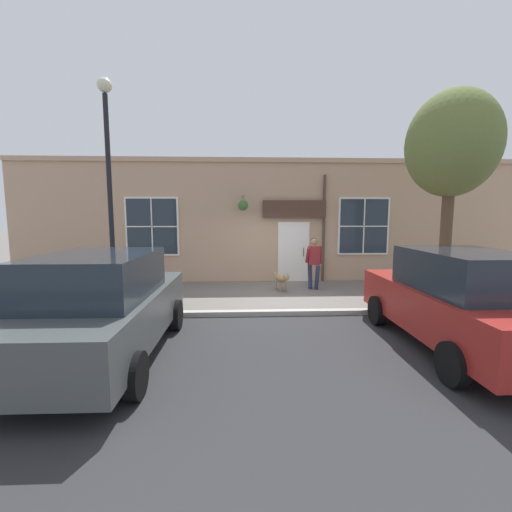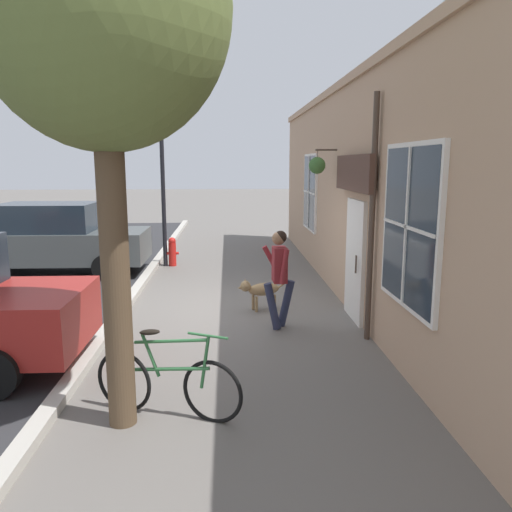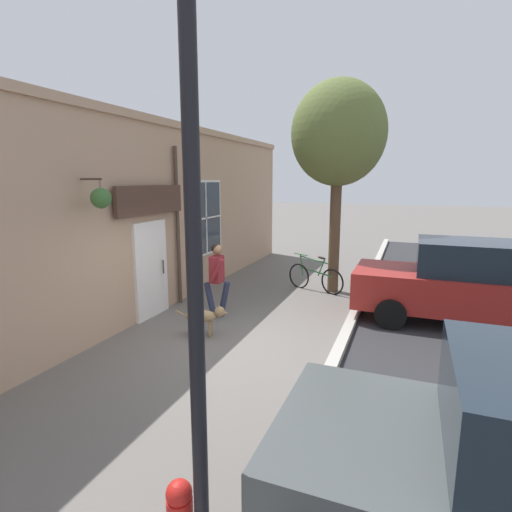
{
  "view_description": "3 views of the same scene",
  "coord_description": "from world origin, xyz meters",
  "px_view_note": "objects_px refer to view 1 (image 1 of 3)",
  "views": [
    {
      "loc": [
        9.78,
        -1.09,
        2.35
      ],
      "look_at": [
        -0.47,
        -0.63,
        1.11
      ],
      "focal_mm": 24.0,
      "sensor_mm": 36.0,
      "label": 1
    },
    {
      "loc": [
        0.04,
        9.17,
        2.71
      ],
      "look_at": [
        -0.39,
        1.68,
        1.31
      ],
      "focal_mm": 35.0,
      "sensor_mm": 36.0,
      "label": 2
    },
    {
      "loc": [
        3.0,
        -6.28,
        2.97
      ],
      "look_at": [
        -0.07,
        1.65,
        1.34
      ],
      "focal_mm": 28.0,
      "sensor_mm": 36.0,
      "label": 3
    }
  ],
  "objects_px": {
    "parked_car_mid_block": "(460,300)",
    "fire_hydrant": "(118,296)",
    "leaning_bicycle": "(428,286)",
    "street_lamp": "(108,166)",
    "street_tree_by_curb": "(452,149)",
    "parked_car_nearest_curb": "(104,306)",
    "dog_on_leash": "(282,279)",
    "pedestrian_walking": "(314,259)"
  },
  "relations": [
    {
      "from": "street_tree_by_curb",
      "to": "leaning_bicycle",
      "type": "relative_size",
      "value": 3.31
    },
    {
      "from": "parked_car_nearest_curb",
      "to": "dog_on_leash",
      "type": "bearing_deg",
      "value": 144.4
    },
    {
      "from": "leaning_bicycle",
      "to": "street_tree_by_curb",
      "type": "bearing_deg",
      "value": 18.68
    },
    {
      "from": "street_lamp",
      "to": "fire_hydrant",
      "type": "distance_m",
      "value": 3.06
    },
    {
      "from": "parked_car_nearest_curb",
      "to": "leaning_bicycle",
      "type": "bearing_deg",
      "value": 115.91
    },
    {
      "from": "parked_car_nearest_curb",
      "to": "fire_hydrant",
      "type": "xyz_separation_m",
      "value": [
        -2.77,
        -0.76,
        -0.48
      ]
    },
    {
      "from": "pedestrian_walking",
      "to": "parked_car_mid_block",
      "type": "relative_size",
      "value": 0.38
    },
    {
      "from": "leaning_bicycle",
      "to": "pedestrian_walking",
      "type": "bearing_deg",
      "value": -117.76
    },
    {
      "from": "parked_car_mid_block",
      "to": "fire_hydrant",
      "type": "height_order",
      "value": "parked_car_mid_block"
    },
    {
      "from": "pedestrian_walking",
      "to": "parked_car_mid_block",
      "type": "bearing_deg",
      "value": 16.68
    },
    {
      "from": "leaning_bicycle",
      "to": "dog_on_leash",
      "type": "bearing_deg",
      "value": -108.01
    },
    {
      "from": "pedestrian_walking",
      "to": "leaning_bicycle",
      "type": "distance_m",
      "value": 3.29
    },
    {
      "from": "leaning_bicycle",
      "to": "parked_car_nearest_curb",
      "type": "distance_m",
      "value": 8.22
    },
    {
      "from": "parked_car_nearest_curb",
      "to": "parked_car_mid_block",
      "type": "height_order",
      "value": "same"
    },
    {
      "from": "dog_on_leash",
      "to": "leaning_bicycle",
      "type": "xyz_separation_m",
      "value": [
        1.27,
        3.91,
        -0.02
      ]
    },
    {
      "from": "street_lamp",
      "to": "fire_hydrant",
      "type": "height_order",
      "value": "street_lamp"
    },
    {
      "from": "street_tree_by_curb",
      "to": "street_lamp",
      "type": "relative_size",
      "value": 1.02
    },
    {
      "from": "dog_on_leash",
      "to": "street_tree_by_curb",
      "type": "bearing_deg",
      "value": 66.89
    },
    {
      "from": "street_tree_by_curb",
      "to": "fire_hydrant",
      "type": "relative_size",
      "value": 7.07
    },
    {
      "from": "dog_on_leash",
      "to": "fire_hydrant",
      "type": "bearing_deg",
      "value": -63.76
    },
    {
      "from": "street_tree_by_curb",
      "to": "parked_car_nearest_curb",
      "type": "bearing_deg",
      "value": -67.51
    },
    {
      "from": "pedestrian_walking",
      "to": "leaning_bicycle",
      "type": "bearing_deg",
      "value": 62.24
    },
    {
      "from": "dog_on_leash",
      "to": "parked_car_nearest_curb",
      "type": "distance_m",
      "value": 5.99
    },
    {
      "from": "dog_on_leash",
      "to": "parked_car_mid_block",
      "type": "relative_size",
      "value": 0.23
    },
    {
      "from": "dog_on_leash",
      "to": "street_lamp",
      "type": "bearing_deg",
      "value": -61.75
    },
    {
      "from": "leaning_bicycle",
      "to": "fire_hydrant",
      "type": "relative_size",
      "value": 2.14
    },
    {
      "from": "pedestrian_walking",
      "to": "fire_hydrant",
      "type": "distance_m",
      "value": 5.8
    },
    {
      "from": "pedestrian_walking",
      "to": "fire_hydrant",
      "type": "xyz_separation_m",
      "value": [
        2.33,
        -5.28,
        -0.58
      ]
    },
    {
      "from": "pedestrian_walking",
      "to": "fire_hydrant",
      "type": "bearing_deg",
      "value": -66.22
    },
    {
      "from": "parked_car_nearest_curb",
      "to": "parked_car_mid_block",
      "type": "bearing_deg",
      "value": 91.29
    },
    {
      "from": "leaning_bicycle",
      "to": "street_lamp",
      "type": "bearing_deg",
      "value": -82.94
    },
    {
      "from": "street_tree_by_curb",
      "to": "parked_car_nearest_curb",
      "type": "xyz_separation_m",
      "value": [
        3.12,
        -7.54,
        -3.12
      ]
    },
    {
      "from": "dog_on_leash",
      "to": "leaning_bicycle",
      "type": "bearing_deg",
      "value": 71.99
    },
    {
      "from": "parked_car_mid_block",
      "to": "pedestrian_walking",
      "type": "bearing_deg",
      "value": -163.32
    },
    {
      "from": "street_lamp",
      "to": "fire_hydrant",
      "type": "xyz_separation_m",
      "value": [
        -0.19,
        0.0,
        -3.05
      ]
    },
    {
      "from": "parked_car_mid_block",
      "to": "fire_hydrant",
      "type": "bearing_deg",
      "value": -111.24
    },
    {
      "from": "dog_on_leash",
      "to": "parked_car_mid_block",
      "type": "height_order",
      "value": "parked_car_mid_block"
    },
    {
      "from": "street_lamp",
      "to": "parked_car_mid_block",
      "type": "bearing_deg",
      "value": 70.16
    },
    {
      "from": "parked_car_nearest_curb",
      "to": "fire_hydrant",
      "type": "distance_m",
      "value": 2.91
    },
    {
      "from": "street_tree_by_curb",
      "to": "parked_car_nearest_curb",
      "type": "height_order",
      "value": "street_tree_by_curb"
    },
    {
      "from": "parked_car_mid_block",
      "to": "leaning_bicycle",
      "type": "bearing_deg",
      "value": 158.23
    },
    {
      "from": "pedestrian_walking",
      "to": "parked_car_nearest_curb",
      "type": "distance_m",
      "value": 6.81
    }
  ]
}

